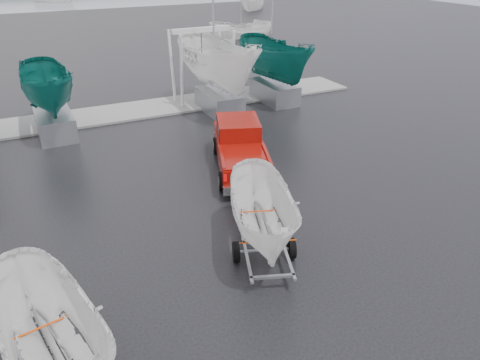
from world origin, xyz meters
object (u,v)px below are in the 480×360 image
pickup_truck (240,145)px  boat_hoist (202,55)px  trailer_parked (37,275)px  trailer_hitched (265,168)px

pickup_truck → boat_hoist: bearing=97.2°
trailer_parked → boat_hoist: trailer_parked is taller
pickup_truck → trailer_parked: bearing=-115.0°
pickup_truck → trailer_hitched: 6.42m
pickup_truck → trailer_parked: 11.41m
trailer_hitched → boat_hoist: size_ratio=1.25×
trailer_hitched → trailer_parked: 6.25m
trailer_parked → boat_hoist: (9.91, 16.78, -0.18)m
trailer_hitched → boat_hoist: trailer_hitched is taller
trailer_hitched → trailer_parked: bearing=-139.5°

